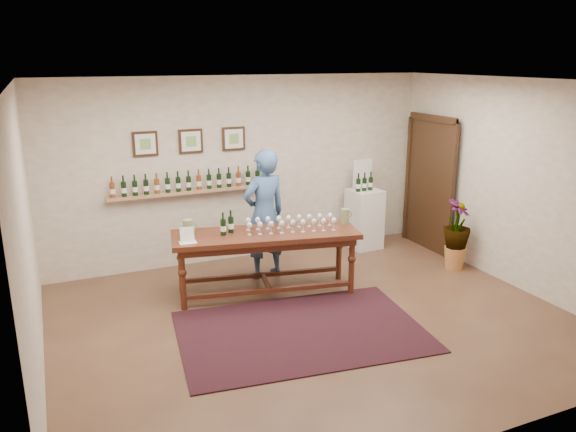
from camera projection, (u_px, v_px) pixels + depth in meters
name	position (u px, v px, depth m)	size (l,w,h in m)	color
ground	(315.00, 321.00, 6.74)	(6.00, 6.00, 0.00)	#513123
room_shell	(383.00, 183.00, 8.89)	(6.00, 6.00, 6.00)	beige
rug	(301.00, 331.00, 6.47)	(2.78, 1.85, 0.01)	#47150C
tasting_table	(266.00, 242.00, 7.33)	(2.52, 1.22, 0.86)	#3F200F
table_glasses	(291.00, 223.00, 7.37)	(1.29, 0.30, 0.18)	silver
table_bottles	(227.00, 223.00, 7.19)	(0.27, 0.16, 0.29)	black
pitcher_left	(188.00, 228.00, 7.07)	(0.14, 0.14, 0.23)	olive
pitcher_right	(345.00, 216.00, 7.63)	(0.13, 0.13, 0.21)	olive
menu_card	(187.00, 235.00, 6.88)	(0.21, 0.15, 0.19)	silver
display_pedestal	(364.00, 219.00, 9.23)	(0.49, 0.49, 0.97)	silver
pedestal_bottles	(364.00, 183.00, 9.01)	(0.27, 0.07, 0.27)	black
info_sign	(363.00, 173.00, 9.16)	(0.36, 0.02, 0.50)	silver
potted_plant	(456.00, 235.00, 8.26)	(0.68, 0.68, 0.91)	#BA743E
person	(264.00, 214.00, 7.88)	(0.67, 0.44, 1.84)	#385785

